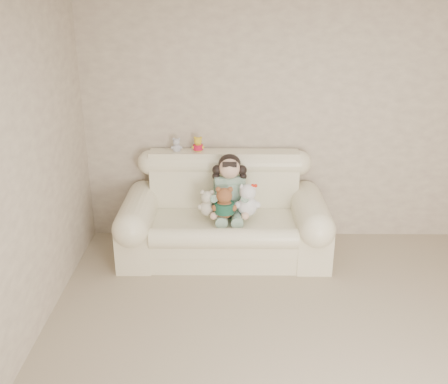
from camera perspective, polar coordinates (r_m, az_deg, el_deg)
wall_back at (r=5.47m, az=8.18°, el=7.69°), size 4.50×0.00×4.50m
sofa at (r=5.19m, az=0.01°, el=-2.01°), size 2.10×0.95×1.03m
seated_child at (r=5.17m, az=0.61°, el=0.72°), size 0.46×0.53×0.66m
brown_teddy at (r=4.97m, az=0.03°, el=-0.87°), size 0.26×0.21×0.38m
white_cat at (r=5.03m, az=2.65°, el=-0.50°), size 0.29×0.25×0.41m
cream_teddy at (r=5.05m, az=-1.87°, el=-0.95°), size 0.24×0.22×0.31m
yellow_mini_bear at (r=5.35m, az=-2.92°, el=5.47°), size 0.15×0.13×0.20m
grey_mini_plush at (r=5.36m, az=-5.31°, el=5.37°), size 0.14×0.13×0.19m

